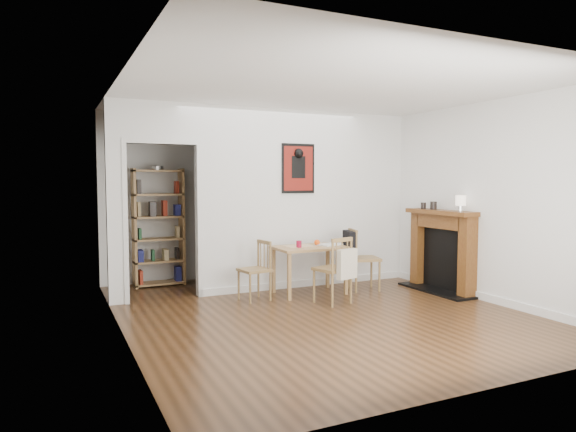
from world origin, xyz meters
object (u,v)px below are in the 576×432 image
chair_right (363,258)px  chair_front (333,269)px  mantel_lamp (461,201)px  ceramic_jar_a (433,206)px  dining_table (310,252)px  red_glass (299,244)px  chair_left (254,271)px  orange_fruit (317,242)px  notebook (329,245)px  fireplace (442,248)px  bookshelf (159,228)px  ceramic_jar_b (423,206)px

chair_right → chair_front: 0.94m
chair_front → mantel_lamp: size_ratio=3.95×
ceramic_jar_a → dining_table: bearing=164.5°
red_glass → chair_left: bearing=179.5°
red_glass → orange_fruit: size_ratio=1.16×
notebook → ceramic_jar_a: (1.45, -0.48, 0.54)m
notebook → mantel_lamp: (1.45, -1.02, 0.62)m
dining_table → notebook: notebook is taller
chair_front → fireplace: size_ratio=0.69×
orange_fruit → ceramic_jar_a: bearing=-18.3°
dining_table → orange_fruit: (0.14, 0.05, 0.12)m
chair_right → chair_front: bearing=-146.9°
chair_left → bookshelf: (-0.95, 1.50, 0.47)m
bookshelf → chair_front: bearing=-49.1°
dining_table → red_glass: bearing=-165.4°
chair_left → orange_fruit: bearing=5.3°
chair_left → ceramic_jar_a: (2.60, -0.44, 0.82)m
notebook → mantel_lamp: size_ratio=1.52×
chair_left → mantel_lamp: (2.60, -0.97, 0.90)m
chair_right → orange_fruit: (-0.66, 0.16, 0.25)m
ceramic_jar_b → orange_fruit: bearing=167.1°
ceramic_jar_a → chair_right: bearing=158.4°
notebook → red_glass: bearing=-174.4°
chair_front → fireplace: 1.79m
chair_left → ceramic_jar_b: 2.70m
chair_front → ceramic_jar_b: ceramic_jar_b is taller
chair_left → fireplace: size_ratio=0.63×
orange_fruit → ceramic_jar_b: size_ratio=0.86×
fireplace → orange_fruit: size_ratio=15.28×
fireplace → notebook: size_ratio=3.76×
bookshelf → notebook: 2.56m
fireplace → ceramic_jar_b: bearing=103.8°
chair_front → red_glass: (-0.21, 0.57, 0.27)m
chair_right → mantel_lamp: bearing=-43.6°
dining_table → mantel_lamp: bearing=-30.1°
chair_front → ceramic_jar_a: bearing=4.5°
notebook → chair_right: bearing=-12.3°
dining_table → ceramic_jar_a: (1.76, -0.49, 0.63)m
chair_right → ceramic_jar_b: bearing=-12.7°
chair_front → chair_right: bearing=33.1°
dining_table → notebook: bearing=-0.2°
chair_front → fireplace: fireplace is taller
bookshelf → mantel_lamp: bookshelf is taller
notebook → bookshelf: bearing=145.1°
notebook → fireplace: bearing=-23.3°
chair_front → notebook: size_ratio=2.60×
ceramic_jar_a → orange_fruit: bearing=161.7°
bookshelf → mantel_lamp: bearing=-35.0°
orange_fruit → ceramic_jar_a: (1.61, -0.53, 0.51)m
ceramic_jar_a → ceramic_jar_b: ceramic_jar_a is taller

